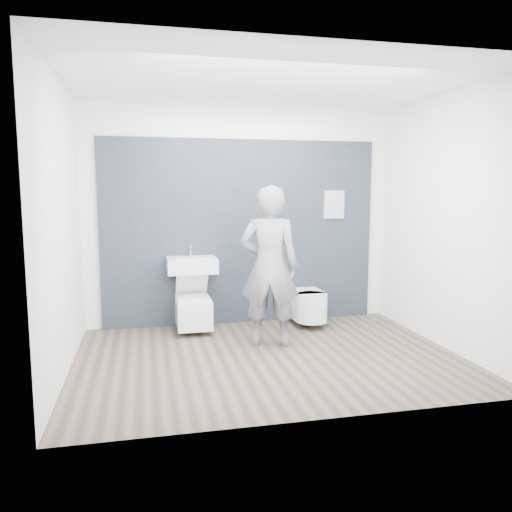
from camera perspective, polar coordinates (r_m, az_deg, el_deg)
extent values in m
plane|color=brown|center=(5.38, 1.42, -11.45)|extent=(4.00, 4.00, 0.00)
plane|color=white|center=(6.56, -1.72, 4.47)|extent=(4.00, 0.00, 4.00)
plane|color=white|center=(3.67, 7.16, 2.01)|extent=(4.00, 0.00, 4.00)
plane|color=white|center=(5.01, -21.35, 3.01)|extent=(0.00, 3.00, 3.00)
plane|color=white|center=(5.91, 20.66, 3.65)|extent=(0.00, 3.00, 3.00)
plane|color=white|center=(5.20, 1.53, 19.18)|extent=(4.00, 4.00, 0.00)
cube|color=black|center=(6.76, -1.62, -7.49)|extent=(3.60, 0.06, 2.40)
cube|color=white|center=(6.24, -7.33, -1.04)|extent=(0.61, 0.46, 0.18)
cube|color=silver|center=(6.21, -7.33, -0.26)|extent=(0.43, 0.30, 0.03)
cylinder|color=silver|center=(6.39, -7.49, 0.67)|extent=(0.02, 0.02, 0.15)
cylinder|color=silver|center=(6.33, -7.46, 1.21)|extent=(0.02, 0.10, 0.02)
cylinder|color=silver|center=(6.47, -7.48, -2.10)|extent=(0.04, 0.04, 0.12)
cube|color=white|center=(6.28, -7.18, -6.38)|extent=(0.42, 0.61, 0.35)
cylinder|color=silver|center=(6.20, -7.16, -5.04)|extent=(0.30, 0.30, 0.03)
cube|color=white|center=(6.20, -7.17, -4.79)|extent=(0.40, 0.48, 0.02)
cube|color=white|center=(6.31, -7.33, -2.88)|extent=(0.40, 0.30, 0.35)
cube|color=silver|center=(6.58, -7.39, -6.97)|extent=(0.11, 0.06, 0.08)
cube|color=white|center=(6.65, 5.70, -5.54)|extent=(0.40, 0.47, 0.33)
cylinder|color=white|center=(6.43, 6.36, -5.99)|extent=(0.40, 0.40, 0.33)
cube|color=white|center=(6.58, 5.82, -4.05)|extent=(0.38, 0.45, 0.03)
cylinder|color=white|center=(6.37, 6.44, -4.43)|extent=(0.38, 0.38, 0.03)
cube|color=silver|center=(6.86, 5.15, -6.20)|extent=(0.11, 0.06, 0.08)
cube|color=white|center=(7.06, 8.65, -6.92)|extent=(0.28, 0.03, 0.38)
imported|color=gray|center=(5.57, 1.53, -1.23)|extent=(0.75, 0.59, 1.80)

